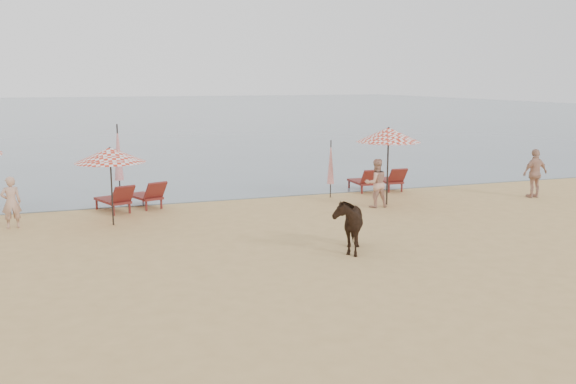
{
  "coord_description": "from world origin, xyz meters",
  "views": [
    {
      "loc": [
        -5.92,
        -11.42,
        4.17
      ],
      "look_at": [
        0.0,
        5.0,
        1.1
      ],
      "focal_mm": 40.0,
      "sensor_mm": 36.0,
      "label": 1
    }
  ],
  "objects_px": {
    "umbrella_open_right": "(388,135)",
    "beachgoer_left": "(11,202)",
    "umbrella_closed_left": "(118,153)",
    "lounger_cluster_left": "(132,197)",
    "beachgoer_right_b": "(535,173)",
    "beachgoer_right_a": "(376,183)",
    "umbrella_open_left_a": "(110,155)",
    "umbrella_closed_right": "(331,162)",
    "cow": "(347,223)",
    "lounger_cluster_right": "(378,180)"
  },
  "relations": [
    {
      "from": "umbrella_open_right",
      "to": "beachgoer_left",
      "type": "bearing_deg",
      "value": 169.02
    },
    {
      "from": "umbrella_open_left_a",
      "to": "cow",
      "type": "xyz_separation_m",
      "value": [
        5.18,
        -4.89,
        -1.35
      ]
    },
    {
      "from": "lounger_cluster_left",
      "to": "cow",
      "type": "height_order",
      "value": "cow"
    },
    {
      "from": "umbrella_open_left_a",
      "to": "umbrella_open_right",
      "type": "xyz_separation_m",
      "value": [
        8.97,
        0.06,
        0.31
      ]
    },
    {
      "from": "beachgoer_right_b",
      "to": "beachgoer_left",
      "type": "bearing_deg",
      "value": -6.5
    },
    {
      "from": "umbrella_closed_right",
      "to": "beachgoer_right_a",
      "type": "distance_m",
      "value": 2.27
    },
    {
      "from": "umbrella_open_left_a",
      "to": "lounger_cluster_left",
      "type": "bearing_deg",
      "value": 47.78
    },
    {
      "from": "lounger_cluster_right",
      "to": "beachgoer_right_b",
      "type": "distance_m",
      "value": 5.59
    },
    {
      "from": "umbrella_open_left_a",
      "to": "umbrella_closed_left",
      "type": "bearing_deg",
      "value": 60.9
    },
    {
      "from": "umbrella_open_right",
      "to": "beachgoer_left",
      "type": "height_order",
      "value": "umbrella_open_right"
    },
    {
      "from": "umbrella_closed_right",
      "to": "umbrella_open_left_a",
      "type": "bearing_deg",
      "value": -166.1
    },
    {
      "from": "umbrella_open_left_a",
      "to": "umbrella_open_right",
      "type": "relative_size",
      "value": 0.87
    },
    {
      "from": "lounger_cluster_left",
      "to": "umbrella_open_right",
      "type": "height_order",
      "value": "umbrella_open_right"
    },
    {
      "from": "cow",
      "to": "beachgoer_left",
      "type": "distance_m",
      "value": 9.61
    },
    {
      "from": "umbrella_open_left_a",
      "to": "umbrella_closed_right",
      "type": "height_order",
      "value": "umbrella_open_left_a"
    },
    {
      "from": "umbrella_closed_left",
      "to": "lounger_cluster_left",
      "type": "bearing_deg",
      "value": -86.09
    },
    {
      "from": "cow",
      "to": "beachgoer_right_a",
      "type": "relative_size",
      "value": 1.03
    },
    {
      "from": "lounger_cluster_left",
      "to": "beachgoer_left",
      "type": "relative_size",
      "value": 1.52
    },
    {
      "from": "cow",
      "to": "lounger_cluster_left",
      "type": "bearing_deg",
      "value": 146.66
    },
    {
      "from": "umbrella_closed_right",
      "to": "beachgoer_right_b",
      "type": "bearing_deg",
      "value": -19.72
    },
    {
      "from": "cow",
      "to": "umbrella_closed_left",
      "type": "bearing_deg",
      "value": 140.3
    },
    {
      "from": "umbrella_open_right",
      "to": "umbrella_closed_right",
      "type": "distance_m",
      "value": 2.49
    },
    {
      "from": "cow",
      "to": "beachgoer_left",
      "type": "bearing_deg",
      "value": 169.36
    },
    {
      "from": "beachgoer_right_b",
      "to": "beachgoer_right_a",
      "type": "bearing_deg",
      "value": -6.0
    },
    {
      "from": "beachgoer_right_b",
      "to": "lounger_cluster_left",
      "type": "bearing_deg",
      "value": -13.25
    },
    {
      "from": "lounger_cluster_left",
      "to": "umbrella_open_right",
      "type": "xyz_separation_m",
      "value": [
        8.2,
        -1.94,
        1.91
      ]
    },
    {
      "from": "beachgoer_left",
      "to": "lounger_cluster_left",
      "type": "bearing_deg",
      "value": -165.57
    },
    {
      "from": "umbrella_open_right",
      "to": "beachgoer_left",
      "type": "xyz_separation_m",
      "value": [
        -11.69,
        0.51,
        -1.61
      ]
    },
    {
      "from": "umbrella_open_right",
      "to": "beachgoer_left",
      "type": "distance_m",
      "value": 11.81
    },
    {
      "from": "lounger_cluster_right",
      "to": "beachgoer_left",
      "type": "xyz_separation_m",
      "value": [
        -12.62,
        -1.93,
        0.31
      ]
    },
    {
      "from": "beachgoer_right_b",
      "to": "umbrella_open_left_a",
      "type": "bearing_deg",
      "value": -4.95
    },
    {
      "from": "lounger_cluster_left",
      "to": "umbrella_closed_left",
      "type": "distance_m",
      "value": 2.66
    },
    {
      "from": "cow",
      "to": "beachgoer_left",
      "type": "height_order",
      "value": "beachgoer_left"
    },
    {
      "from": "umbrella_open_left_a",
      "to": "beachgoer_right_a",
      "type": "relative_size",
      "value": 1.42
    },
    {
      "from": "umbrella_closed_left",
      "to": "cow",
      "type": "height_order",
      "value": "umbrella_closed_left"
    },
    {
      "from": "umbrella_closed_right",
      "to": "cow",
      "type": "relative_size",
      "value": 1.24
    },
    {
      "from": "lounger_cluster_left",
      "to": "umbrella_closed_right",
      "type": "distance_m",
      "value": 6.98
    },
    {
      "from": "beachgoer_left",
      "to": "beachgoer_right_b",
      "type": "relative_size",
      "value": 0.85
    },
    {
      "from": "cow",
      "to": "beachgoer_left",
      "type": "relative_size",
      "value": 1.11
    },
    {
      "from": "lounger_cluster_right",
      "to": "umbrella_closed_right",
      "type": "xyz_separation_m",
      "value": [
        -2.2,
        -0.6,
        0.83
      ]
    },
    {
      "from": "lounger_cluster_left",
      "to": "beachgoer_right_a",
      "type": "bearing_deg",
      "value": -36.09
    },
    {
      "from": "lounger_cluster_right",
      "to": "umbrella_open_right",
      "type": "height_order",
      "value": "umbrella_open_right"
    },
    {
      "from": "umbrella_closed_left",
      "to": "umbrella_closed_right",
      "type": "xyz_separation_m",
      "value": [
        7.09,
        -2.47,
        -0.35
      ]
    },
    {
      "from": "lounger_cluster_left",
      "to": "beachgoer_right_a",
      "type": "relative_size",
      "value": 1.41
    },
    {
      "from": "umbrella_closed_left",
      "to": "beachgoer_right_b",
      "type": "bearing_deg",
      "value": -19.46
    },
    {
      "from": "umbrella_open_left_a",
      "to": "beachgoer_right_a",
      "type": "xyz_separation_m",
      "value": [
        8.4,
        -0.21,
        -1.24
      ]
    },
    {
      "from": "umbrella_closed_left",
      "to": "cow",
      "type": "bearing_deg",
      "value": -63.72
    },
    {
      "from": "lounger_cluster_left",
      "to": "umbrella_open_right",
      "type": "bearing_deg",
      "value": -33.28
    },
    {
      "from": "lounger_cluster_right",
      "to": "umbrella_closed_left",
      "type": "distance_m",
      "value": 9.56
    },
    {
      "from": "umbrella_closed_left",
      "to": "beachgoer_right_b",
      "type": "distance_m",
      "value": 14.82
    }
  ]
}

